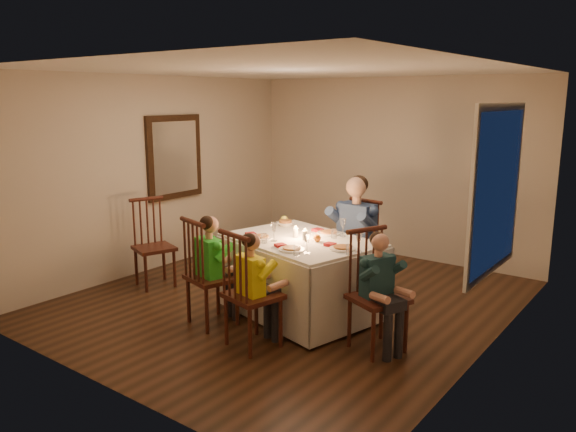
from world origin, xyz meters
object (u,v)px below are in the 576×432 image
Objects in this scene: chair_adult at (353,294)px; child_green at (213,323)px; adult at (353,294)px; child_teal at (376,349)px; child_yellow at (254,346)px; serving_bowl at (285,224)px; chair_extra at (156,285)px; chair_end at (376,349)px; dining_table at (301,260)px; chair_near_left at (213,323)px; chair_near_right at (254,346)px.

child_green reaches higher than chair_adult.
adult is 1.27× the size of child_teal.
adult is at bearing -78.32° from child_yellow.
child_green is at bearing -92.67° from serving_bowl.
serving_bowl is (1.48, 0.74, 0.86)m from chair_extra.
child_teal is at bearing 0.00° from chair_end.
dining_table reaches higher than child_yellow.
chair_extra is 1.86m from serving_bowl.
chair_near_left and chair_near_right have the same top height.
chair_adult is 1.80m from chair_near_right.
dining_table is at bearing 97.43° from child_teal.
serving_bowl is (-1.60, 0.71, 0.86)m from chair_end.
chair_end is (1.66, 0.47, 0.00)m from chair_near_left.
serving_bowl is (-0.63, 1.33, 0.86)m from child_yellow.
chair_adult is 1.03× the size of child_yellow.
dining_table is 2.09m from chair_extra.
chair_end is at bearing -45.81° from adult.
serving_bowl is at bearing 156.09° from dining_table.
chair_near_left is 0.99× the size of child_green.
child_yellow is (-0.98, -0.63, 0.00)m from chair_end.
adult is at bearing 92.75° from dining_table.
child_teal is at bearing -148.91° from child_green.
chair_extra is (-2.15, -1.21, 0.00)m from chair_adult.
adult is at bearing -41.38° from chair_extra.
chair_end is 0.00m from child_teal.
chair_near_right is at bearing -85.65° from adult.
chair_end is at bearing -148.91° from child_green.
dining_table reaches higher than chair_near_right.
chair_adult is 0.00m from adult.
chair_adult and chair_end have the same top height.
serving_bowl reaches higher than chair_near_right.
dining_table is 1.29m from child_teal.
chair_near_right is (-0.04, -1.80, 0.00)m from chair_adult.
chair_near_left is at bearing 129.43° from child_teal.
chair_extra is at bearing -2.75° from chair_near_right.
chair_end is (0.98, 0.63, 0.00)m from chair_near_right.
chair_near_right is at bearing -85.65° from chair_adult.
chair_extra is 1.49m from child_green.
adult is at bearing 34.90° from serving_bowl.
child_green is (-0.00, 0.00, 0.00)m from chair_near_left.
dining_table is at bearing -109.92° from child_green.
chair_adult and chair_near_left have the same top height.
chair_adult is at bearing 0.00° from adult.
chair_end reaches higher than chair_extra.
serving_bowl is at bearing -77.49° from chair_near_left.
chair_near_right is 0.00m from child_yellow.
serving_bowl reaches higher than dining_table.
chair_end is (0.93, -1.17, 0.00)m from chair_adult.
dining_table is at bearing -37.80° from serving_bowl.
child_teal is 1.95m from serving_bowl.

